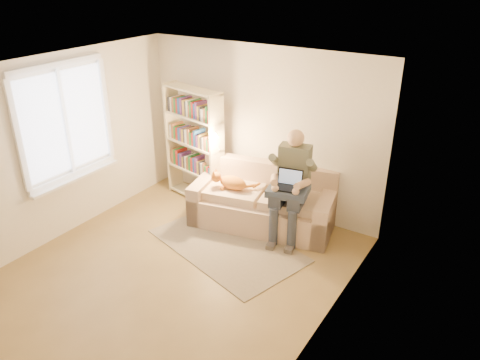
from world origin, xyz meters
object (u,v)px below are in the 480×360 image
Objects in this scene: person at (291,180)px; bookshelf at (194,140)px; sofa at (264,204)px; cat at (229,182)px; laptop at (292,184)px.

bookshelf is at bearing 162.25° from person.
person is 1.88m from bookshelf.
sofa is 3.47× the size of cat.
bookshelf reaches higher than laptop.
person is 0.83× the size of bookshelf.
sofa is at bearing 6.84° from bookshelf.
bookshelf is at bearing 162.84° from sofa.
sofa is 1.43× the size of person.
bookshelf reaches higher than person.
person is at bearing -19.46° from sofa.
bookshelf reaches higher than sofa.
person is 0.16m from laptop.
bookshelf is at bearing 158.49° from laptop.
person is 3.91× the size of laptop.
person reaches higher than sofa.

